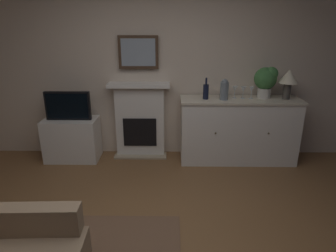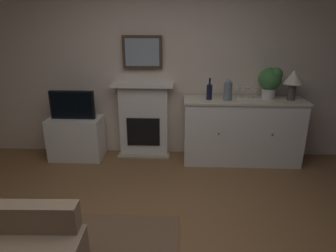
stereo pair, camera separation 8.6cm
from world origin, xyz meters
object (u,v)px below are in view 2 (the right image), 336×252
(fireplace_unit, at_px, (144,120))
(table_lamp, at_px, (293,79))
(vase_decorative, at_px, (228,90))
(wine_glass_left, at_px, (239,90))
(wine_glass_center, at_px, (247,90))
(tv_cabinet, at_px, (77,138))
(tv_set, at_px, (72,105))
(framed_picture, at_px, (142,52))
(sideboard_cabinet, at_px, (242,131))
(wine_bottle, at_px, (209,92))
(wine_glass_right, at_px, (256,91))
(potted_plant_small, at_px, (271,80))

(fireplace_unit, bearing_deg, table_lamp, -5.03)
(table_lamp, bearing_deg, vase_decorative, -176.64)
(wine_glass_left, bearing_deg, wine_glass_center, -8.49)
(tv_cabinet, height_order, tv_set, tv_set)
(vase_decorative, distance_m, tv_set, 2.15)
(fireplace_unit, distance_m, wine_glass_center, 1.52)
(framed_picture, bearing_deg, sideboard_cabinet, -9.01)
(wine_bottle, bearing_deg, vase_decorative, -7.72)
(fireplace_unit, xyz_separation_m, tv_cabinet, (-0.98, -0.16, -0.24))
(framed_picture, distance_m, wine_bottle, 1.07)
(wine_bottle, distance_m, tv_cabinet, 2.03)
(wine_glass_left, bearing_deg, fireplace_unit, 173.96)
(wine_glass_left, bearing_deg, wine_glass_right, -6.70)
(wine_glass_center, bearing_deg, potted_plant_small, 4.64)
(framed_picture, relative_size, wine_glass_center, 3.33)
(fireplace_unit, relative_size, potted_plant_small, 2.56)
(wine_bottle, relative_size, wine_glass_left, 1.76)
(potted_plant_small, bearing_deg, wine_glass_left, -178.88)
(wine_glass_right, bearing_deg, vase_decorative, -170.83)
(wine_bottle, bearing_deg, sideboard_cabinet, 2.06)
(tv_set, height_order, potted_plant_small, potted_plant_small)
(table_lamp, distance_m, wine_bottle, 1.11)
(table_lamp, xyz_separation_m, wine_glass_center, (-0.58, 0.02, -0.16))
(fireplace_unit, relative_size, wine_glass_left, 6.67)
(table_lamp, relative_size, potted_plant_small, 0.93)
(wine_bottle, xyz_separation_m, wine_glass_left, (0.40, 0.05, 0.01))
(wine_glass_center, relative_size, tv_cabinet, 0.22)
(fireplace_unit, bearing_deg, framed_picture, 90.00)
(framed_picture, relative_size, wine_bottle, 1.90)
(sideboard_cabinet, bearing_deg, tv_set, -179.80)
(table_lamp, bearing_deg, potted_plant_small, 170.80)
(wine_glass_right, xyz_separation_m, potted_plant_small, (0.19, 0.03, 0.13))
(table_lamp, bearing_deg, fireplace_unit, 174.97)
(tv_cabinet, relative_size, potted_plant_small, 1.74)
(fireplace_unit, height_order, wine_glass_left, fireplace_unit)
(wine_glass_left, distance_m, tv_cabinet, 2.41)
(framed_picture, xyz_separation_m, potted_plant_small, (1.73, -0.18, -0.34))
(table_lamp, relative_size, vase_decorative, 1.42)
(wine_bottle, xyz_separation_m, tv_cabinet, (-1.90, 0.03, -0.72))
(sideboard_cabinet, distance_m, wine_glass_center, 0.58)
(framed_picture, distance_m, tv_cabinet, 1.57)
(fireplace_unit, height_order, sideboard_cabinet, fireplace_unit)
(wine_glass_right, bearing_deg, sideboard_cabinet, -175.32)
(wine_glass_left, distance_m, wine_glass_right, 0.22)
(table_lamp, distance_m, tv_cabinet, 3.12)
(sideboard_cabinet, xyz_separation_m, tv_set, (-2.38, -0.01, 0.35))
(framed_picture, bearing_deg, wine_bottle, -14.59)
(wine_glass_center, relative_size, potted_plant_small, 0.38)
(wine_glass_center, distance_m, tv_set, 2.42)
(sideboard_cabinet, height_order, potted_plant_small, potted_plant_small)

